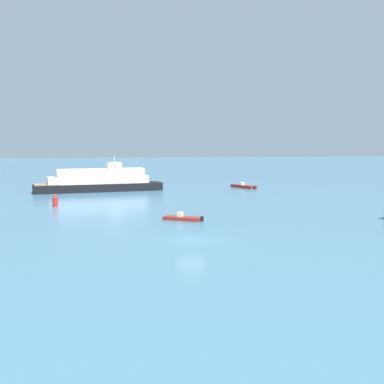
{
  "coord_description": "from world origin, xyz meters",
  "views": [
    {
      "loc": [
        -6.94,
        -48.81,
        9.56
      ],
      "look_at": [
        4.59,
        31.56,
        1.2
      ],
      "focal_mm": 50.28,
      "sensor_mm": 36.0,
      "label": 1
    }
  ],
  "objects_px": {
    "fishing_skiff": "(244,186)",
    "channel_buoy_red": "(55,201)",
    "small_motorboat": "(183,218)",
    "white_riverboat": "(99,182)"
  },
  "relations": [
    {
      "from": "small_motorboat",
      "to": "white_riverboat",
      "type": "height_order",
      "value": "white_riverboat"
    },
    {
      "from": "small_motorboat",
      "to": "channel_buoy_red",
      "type": "height_order",
      "value": "channel_buoy_red"
    },
    {
      "from": "small_motorboat",
      "to": "white_riverboat",
      "type": "relative_size",
      "value": 0.21
    },
    {
      "from": "small_motorboat",
      "to": "channel_buoy_red",
      "type": "xyz_separation_m",
      "value": [
        -15.9,
        14.35,
        0.59
      ]
    },
    {
      "from": "fishing_skiff",
      "to": "channel_buoy_red",
      "type": "xyz_separation_m",
      "value": [
        -32.12,
        -22.95,
        0.53
      ]
    },
    {
      "from": "channel_buoy_red",
      "to": "fishing_skiff",
      "type": "bearing_deg",
      "value": 35.55
    },
    {
      "from": "fishing_skiff",
      "to": "channel_buoy_red",
      "type": "bearing_deg",
      "value": -144.45
    },
    {
      "from": "white_riverboat",
      "to": "channel_buoy_red",
      "type": "bearing_deg",
      "value": -105.02
    },
    {
      "from": "fishing_skiff",
      "to": "channel_buoy_red",
      "type": "height_order",
      "value": "channel_buoy_red"
    },
    {
      "from": "fishing_skiff",
      "to": "small_motorboat",
      "type": "bearing_deg",
      "value": -113.5
    }
  ]
}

